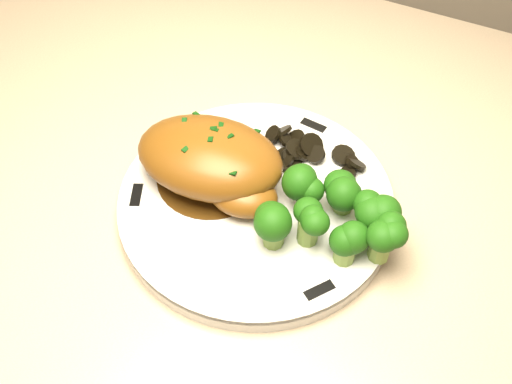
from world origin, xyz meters
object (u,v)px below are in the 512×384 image
at_px(counter, 36,234).
at_px(plate, 256,204).
at_px(broccoli_florets, 333,218).
at_px(chicken_breast, 214,162).

relative_size(counter, plate, 7.76).
bearing_deg(plate, broccoli_florets, -6.10).
bearing_deg(plate, chicken_breast, 175.87).
relative_size(counter, broccoli_florets, 17.18).
xyz_separation_m(counter, plate, (0.48, -0.09, 0.45)).
relative_size(chicken_breast, broccoli_florets, 1.31).
xyz_separation_m(counter, broccoli_florets, (0.56, -0.10, 0.49)).
bearing_deg(chicken_breast, plate, -10.17).
xyz_separation_m(counter, chicken_breast, (0.44, -0.08, 0.49)).
distance_m(chicken_breast, broccoli_florets, 0.13).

